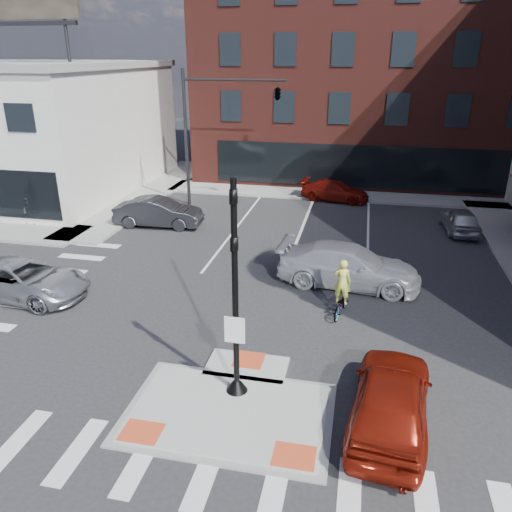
% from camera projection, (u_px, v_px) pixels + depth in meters
% --- Properties ---
extents(ground, '(120.00, 120.00, 0.00)m').
position_uv_depth(ground, '(233.00, 403.00, 13.52)').
color(ground, '#28282B').
rests_on(ground, ground).
extents(refuge_island, '(5.40, 4.65, 0.13)m').
position_uv_depth(refuge_island, '(231.00, 407.00, 13.27)').
color(refuge_island, gray).
rests_on(refuge_island, ground).
extents(sidewalk_nw, '(23.50, 20.50, 0.15)m').
position_uv_depth(sidewalk_nw, '(31.00, 206.00, 30.58)').
color(sidewalk_nw, gray).
rests_on(sidewalk_nw, ground).
extents(sidewalk_n, '(26.00, 3.00, 0.15)m').
position_uv_depth(sidewalk_n, '(361.00, 196.00, 32.83)').
color(sidewalk_n, gray).
rests_on(sidewalk_n, ground).
extents(building_n, '(24.40, 18.40, 15.50)m').
position_uv_depth(building_n, '(371.00, 67.00, 38.96)').
color(building_n, '#541F1A').
rests_on(building_n, ground).
extents(building_far_left, '(10.00, 12.00, 10.00)m').
position_uv_depth(building_far_left, '(309.00, 87.00, 59.49)').
color(building_far_left, slate).
rests_on(building_far_left, ground).
extents(building_far_right, '(12.00, 12.00, 12.00)m').
position_uv_depth(building_far_right, '(422.00, 79.00, 58.40)').
color(building_far_right, brown).
rests_on(building_far_right, ground).
extents(signal_pole, '(0.60, 0.60, 5.98)m').
position_uv_depth(signal_pole, '(236.00, 319.00, 12.99)').
color(signal_pole, black).
rests_on(signal_pole, refuge_island).
extents(mast_arm_signal, '(6.10, 2.24, 8.00)m').
position_uv_depth(mast_arm_signal, '(252.00, 102.00, 28.15)').
color(mast_arm_signal, black).
rests_on(mast_arm_signal, ground).
extents(silver_suv, '(5.35, 2.77, 1.44)m').
position_uv_depth(silver_suv, '(23.00, 280.00, 19.15)').
color(silver_suv, '#AAACB1').
rests_on(silver_suv, ground).
extents(red_sedan, '(2.39, 4.88, 1.60)m').
position_uv_depth(red_sedan, '(391.00, 399.00, 12.43)').
color(red_sedan, maroon).
rests_on(red_sedan, ground).
extents(white_pickup, '(5.89, 2.80, 1.66)m').
position_uv_depth(white_pickup, '(349.00, 266.00, 20.13)').
color(white_pickup, white).
rests_on(white_pickup, ground).
extents(bg_car_dark, '(4.81, 1.95, 1.55)m').
position_uv_depth(bg_car_dark, '(159.00, 212.00, 27.04)').
color(bg_car_dark, '#242529').
rests_on(bg_car_dark, ground).
extents(bg_car_silver, '(1.84, 3.92, 1.30)m').
position_uv_depth(bg_car_silver, '(460.00, 220.00, 26.24)').
color(bg_car_silver, silver).
rests_on(bg_car_silver, ground).
extents(bg_car_red, '(4.57, 2.50, 1.25)m').
position_uv_depth(bg_car_red, '(335.00, 191.00, 31.84)').
color(bg_car_red, maroon).
rests_on(bg_car_red, ground).
extents(cyclist, '(0.93, 1.78, 2.15)m').
position_uv_depth(cyclist, '(341.00, 296.00, 17.82)').
color(cyclist, '#3F3F44').
rests_on(cyclist, ground).
extents(pedestrian_a, '(0.79, 0.64, 1.51)m').
position_uv_depth(pedestrian_a, '(29.00, 211.00, 26.85)').
color(pedestrian_a, black).
rests_on(pedestrian_a, sidewalk_nw).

